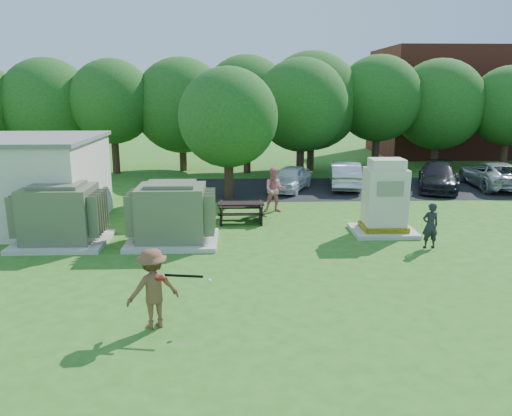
{
  "coord_description": "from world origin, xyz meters",
  "views": [
    {
      "loc": [
        -0.59,
        -11.75,
        5.12
      ],
      "look_at": [
        0.0,
        4.0,
        1.3
      ],
      "focal_mm": 35.0,
      "sensor_mm": 36.0,
      "label": 1
    }
  ],
  "objects_px": {
    "person_at_picnic": "(275,190)",
    "generator_cabinet": "(385,201)",
    "transformer_left": "(60,216)",
    "car_white": "(290,178)",
    "picnic_table": "(241,210)",
    "transformer_right": "(172,215)",
    "person_by_generator": "(430,226)",
    "car_silver_b": "(493,175)",
    "car_silver_a": "(345,175)",
    "car_dark": "(438,177)",
    "batter": "(153,288)"
  },
  "relations": [
    {
      "from": "car_silver_a",
      "to": "person_by_generator",
      "type": "bearing_deg",
      "value": 102.22
    },
    {
      "from": "generator_cabinet",
      "to": "person_by_generator",
      "type": "height_order",
      "value": "generator_cabinet"
    },
    {
      "from": "transformer_right",
      "to": "car_silver_a",
      "type": "relative_size",
      "value": 0.72
    },
    {
      "from": "picnic_table",
      "to": "transformer_right",
      "type": "bearing_deg",
      "value": -131.85
    },
    {
      "from": "transformer_left",
      "to": "generator_cabinet",
      "type": "distance_m",
      "value": 11.17
    },
    {
      "from": "person_by_generator",
      "to": "car_white",
      "type": "distance_m",
      "value": 10.19
    },
    {
      "from": "person_at_picnic",
      "to": "transformer_right",
      "type": "bearing_deg",
      "value": -131.29
    },
    {
      "from": "generator_cabinet",
      "to": "car_silver_a",
      "type": "xyz_separation_m",
      "value": [
        0.37,
        8.34,
        -0.49
      ]
    },
    {
      "from": "picnic_table",
      "to": "car_silver_b",
      "type": "relative_size",
      "value": 0.36
    },
    {
      "from": "person_by_generator",
      "to": "person_at_picnic",
      "type": "bearing_deg",
      "value": -52.12
    },
    {
      "from": "car_white",
      "to": "car_dark",
      "type": "bearing_deg",
      "value": 22.58
    },
    {
      "from": "person_at_picnic",
      "to": "car_white",
      "type": "distance_m",
      "value": 4.64
    },
    {
      "from": "transformer_right",
      "to": "person_at_picnic",
      "type": "xyz_separation_m",
      "value": [
        3.76,
        4.17,
        -0.03
      ]
    },
    {
      "from": "person_by_generator",
      "to": "car_silver_b",
      "type": "height_order",
      "value": "person_by_generator"
    },
    {
      "from": "person_by_generator",
      "to": "car_white",
      "type": "relative_size",
      "value": 0.41
    },
    {
      "from": "person_by_generator",
      "to": "car_dark",
      "type": "xyz_separation_m",
      "value": [
        3.99,
        9.41,
        -0.09
      ]
    },
    {
      "from": "transformer_right",
      "to": "person_at_picnic",
      "type": "relative_size",
      "value": 1.59
    },
    {
      "from": "transformer_right",
      "to": "person_by_generator",
      "type": "height_order",
      "value": "transformer_right"
    },
    {
      "from": "person_at_picnic",
      "to": "car_silver_b",
      "type": "bearing_deg",
      "value": 22.98
    },
    {
      "from": "car_silver_a",
      "to": "car_silver_b",
      "type": "height_order",
      "value": "car_silver_a"
    },
    {
      "from": "batter",
      "to": "car_white",
      "type": "xyz_separation_m",
      "value": [
        4.53,
        14.78,
        -0.27
      ]
    },
    {
      "from": "person_at_picnic",
      "to": "car_silver_a",
      "type": "distance_m",
      "value": 6.45
    },
    {
      "from": "car_silver_b",
      "to": "transformer_right",
      "type": "bearing_deg",
      "value": 34.46
    },
    {
      "from": "transformer_left",
      "to": "car_silver_a",
      "type": "bearing_deg",
      "value": 38.63
    },
    {
      "from": "transformer_left",
      "to": "batter",
      "type": "distance_m",
      "value": 7.34
    },
    {
      "from": "picnic_table",
      "to": "person_at_picnic",
      "type": "xyz_separation_m",
      "value": [
        1.43,
        1.57,
        0.47
      ]
    },
    {
      "from": "picnic_table",
      "to": "car_silver_a",
      "type": "distance_m",
      "value": 8.56
    },
    {
      "from": "generator_cabinet",
      "to": "person_by_generator",
      "type": "bearing_deg",
      "value": -59.67
    },
    {
      "from": "generator_cabinet",
      "to": "car_dark",
      "type": "bearing_deg",
      "value": 56.86
    },
    {
      "from": "generator_cabinet",
      "to": "car_white",
      "type": "xyz_separation_m",
      "value": [
        -2.54,
        7.81,
        -0.56
      ]
    },
    {
      "from": "generator_cabinet",
      "to": "person_at_picnic",
      "type": "xyz_separation_m",
      "value": [
        -3.67,
        3.32,
        -0.24
      ]
    },
    {
      "from": "car_white",
      "to": "car_silver_b",
      "type": "distance_m",
      "value": 10.69
    },
    {
      "from": "car_white",
      "to": "transformer_left",
      "type": "bearing_deg",
      "value": -111.14
    },
    {
      "from": "person_at_picnic",
      "to": "car_white",
      "type": "height_order",
      "value": "person_at_picnic"
    },
    {
      "from": "person_at_picnic",
      "to": "generator_cabinet",
      "type": "bearing_deg",
      "value": -41.35
    },
    {
      "from": "generator_cabinet",
      "to": "picnic_table",
      "type": "height_order",
      "value": "generator_cabinet"
    },
    {
      "from": "generator_cabinet",
      "to": "person_by_generator",
      "type": "distance_m",
      "value": 2.06
    },
    {
      "from": "transformer_left",
      "to": "transformer_right",
      "type": "xyz_separation_m",
      "value": [
        3.7,
        0.0,
        0.0
      ]
    },
    {
      "from": "generator_cabinet",
      "to": "car_silver_b",
      "type": "distance_m",
      "value": 11.52
    },
    {
      "from": "car_white",
      "to": "picnic_table",
      "type": "bearing_deg",
      "value": -89.28
    },
    {
      "from": "transformer_right",
      "to": "car_silver_a",
      "type": "distance_m",
      "value": 12.06
    },
    {
      "from": "person_by_generator",
      "to": "car_white",
      "type": "bearing_deg",
      "value": -74.51
    },
    {
      "from": "transformer_right",
      "to": "car_white",
      "type": "height_order",
      "value": "transformer_right"
    },
    {
      "from": "person_at_picnic",
      "to": "car_white",
      "type": "relative_size",
      "value": 0.52
    },
    {
      "from": "transformer_right",
      "to": "generator_cabinet",
      "type": "distance_m",
      "value": 7.49
    },
    {
      "from": "picnic_table",
      "to": "car_silver_b",
      "type": "xyz_separation_m",
      "value": [
        13.24,
        6.39,
        0.2
      ]
    },
    {
      "from": "generator_cabinet",
      "to": "batter",
      "type": "distance_m",
      "value": 9.94
    },
    {
      "from": "transformer_left",
      "to": "transformer_right",
      "type": "distance_m",
      "value": 3.7
    },
    {
      "from": "transformer_right",
      "to": "car_silver_b",
      "type": "distance_m",
      "value": 17.99
    },
    {
      "from": "batter",
      "to": "car_silver_a",
      "type": "bearing_deg",
      "value": -140.58
    }
  ]
}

